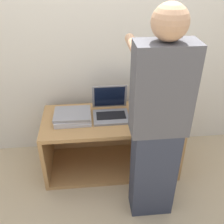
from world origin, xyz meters
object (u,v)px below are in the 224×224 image
Objects in this scene: laptop_stack_right at (149,108)px; person at (158,126)px; laptop_open at (111,110)px; laptop_stack_left at (73,117)px.

person is at bearing -97.75° from laptop_stack_right.
laptop_open is 0.93× the size of laptop_stack_right.
laptop_stack_right is at bearing -0.04° from laptop_stack_left.
person is at bearing -40.45° from laptop_stack_left.
laptop_stack_right is 0.58m from person.
laptop_stack_left is 0.87m from person.
laptop_stack_right is (0.71, -0.00, 0.05)m from laptop_stack_left.
laptop_open is at bearing 171.60° from laptop_stack_right.
laptop_stack_right reaches higher than laptop_stack_left.
laptop_open is 0.36m from laptop_stack_right.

